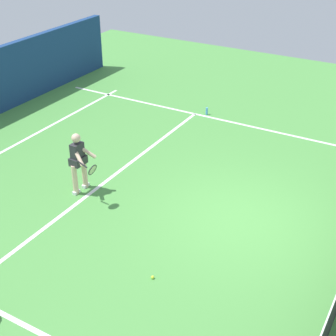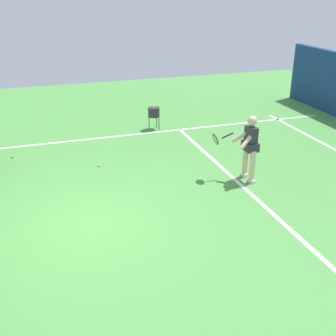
# 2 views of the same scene
# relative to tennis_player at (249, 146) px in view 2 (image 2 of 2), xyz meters

# --- Properties ---
(ground_plane) EXTENTS (25.07, 25.07, 0.00)m
(ground_plane) POSITION_rel_tennis_player_xyz_m (-0.85, 3.88, -0.85)
(ground_plane) COLOR #4C9342
(service_line_marking) EXTENTS (9.59, 0.10, 0.01)m
(service_line_marking) POSITION_rel_tennis_player_xyz_m (-0.85, 0.26, -0.84)
(service_line_marking) COLOR white
(service_line_marking) RESTS_ON ground
(sideline_right_marking) EXTENTS (0.10, 17.28, 0.01)m
(sideline_right_marking) POSITION_rel_tennis_player_xyz_m (3.95, 3.88, -0.84)
(sideline_right_marking) COLOR white
(sideline_right_marking) RESTS_ON ground
(tennis_player) EXTENTS (0.78, 0.92, 1.55)m
(tennis_player) POSITION_rel_tennis_player_xyz_m (0.00, 0.00, 0.00)
(tennis_player) COLOR beige
(tennis_player) RESTS_ON ground
(tennis_ball_near) EXTENTS (0.07, 0.07, 0.07)m
(tennis_ball_near) POSITION_rel_tennis_player_xyz_m (3.12, 5.26, -0.81)
(tennis_ball_near) COLOR #D1E533
(tennis_ball_near) RESTS_ON ground
(tennis_ball_mid) EXTENTS (0.07, 0.07, 0.07)m
(tennis_ball_mid) POSITION_rel_tennis_player_xyz_m (1.84, 3.19, -0.81)
(tennis_ball_mid) COLOR #D1E533
(tennis_ball_mid) RESTS_ON ground
(ball_hopper) EXTENTS (0.36, 0.36, 0.74)m
(ball_hopper) POSITION_rel_tennis_player_xyz_m (4.29, 1.01, -0.30)
(ball_hopper) COLOR #333338
(ball_hopper) RESTS_ON ground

